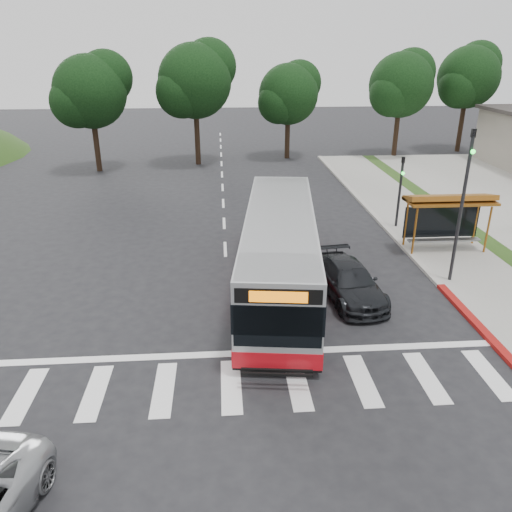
{
  "coord_description": "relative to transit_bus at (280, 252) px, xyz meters",
  "views": [
    {
      "loc": [
        -0.15,
        -17.27,
        9.36
      ],
      "look_at": [
        1.2,
        1.19,
        1.6
      ],
      "focal_mm": 35.0,
      "sensor_mm": 36.0,
      "label": 1
    }
  ],
  "objects": [
    {
      "name": "traffic_signal_ne_short",
      "position": [
        7.42,
        7.04,
        0.86
      ],
      "size": [
        0.18,
        0.37,
        4.0
      ],
      "color": "black",
      "rests_on": "ground"
    },
    {
      "name": "curb_east",
      "position": [
        6.82,
        6.55,
        -1.54
      ],
      "size": [
        0.3,
        40.0,
        0.15
      ],
      "primitive_type": "cube",
      "color": "#9E9991",
      "rests_on": "ground"
    },
    {
      "name": "tree_north_c",
      "position": [
        -12.11,
        22.61,
        4.67
      ],
      "size": [
        6.16,
        5.74,
        9.3
      ],
      "color": "black",
      "rests_on": "ground"
    },
    {
      "name": "tree_north_a",
      "position": [
        -4.1,
        24.62,
        5.3
      ],
      "size": [
        6.6,
        6.15,
        10.17
      ],
      "color": "black",
      "rests_on": "ground"
    },
    {
      "name": "transit_bus",
      "position": [
        0.0,
        0.0,
        0.0
      ],
      "size": [
        4.26,
        12.78,
        3.24
      ],
      "primitive_type": null,
      "rotation": [
        0.0,
        0.0,
        -0.13
      ],
      "color": "#AEB1B3",
      "rests_on": "ground"
    },
    {
      "name": "crosswalk_ladder",
      "position": [
        -2.18,
        -6.45,
        -1.61
      ],
      "size": [
        18.0,
        2.6,
        0.01
      ],
      "primitive_type": "cube",
      "color": "silver",
      "rests_on": "ground"
    },
    {
      "name": "ground",
      "position": [
        -2.18,
        -1.45,
        -1.62
      ],
      "size": [
        140.0,
        140.0,
        0.0
      ],
      "primitive_type": "plane",
      "color": "black",
      "rests_on": "ground"
    },
    {
      "name": "sidewalk_east",
      "position": [
        8.82,
        6.55,
        -1.56
      ],
      "size": [
        4.0,
        40.0,
        0.12
      ],
      "primitive_type": "cube",
      "color": "gray",
      "rests_on": "ground"
    },
    {
      "name": "curb_east_red",
      "position": [
        6.82,
        -3.45,
        -1.54
      ],
      "size": [
        0.32,
        6.0,
        0.15
      ],
      "primitive_type": "cube",
      "color": "maroon",
      "rests_on": "ground"
    },
    {
      "name": "pedestrian",
      "position": [
        -1.39,
        -5.03,
        -0.62
      ],
      "size": [
        0.8,
        0.59,
        2.01
      ],
      "primitive_type": "imported",
      "rotation": [
        0.0,
        0.0,
        2.98
      ],
      "color": "silver",
      "rests_on": "ground"
    },
    {
      "name": "tree_north_b",
      "position": [
        3.89,
        26.61,
        4.04
      ],
      "size": [
        5.72,
        5.33,
        8.43
      ],
      "color": "black",
      "rests_on": "ground"
    },
    {
      "name": "bus_shelter",
      "position": [
        8.62,
        3.65,
        0.73
      ],
      "size": [
        4.2,
        1.6,
        2.86
      ],
      "color": "#905318",
      "rests_on": "sidewalk_east"
    },
    {
      "name": "tree_ne_a",
      "position": [
        13.89,
        26.61,
        4.77
      ],
      "size": [
        6.16,
        5.74,
        9.3
      ],
      "color": "black",
      "rests_on": "parking_lot"
    },
    {
      "name": "dark_sedan",
      "position": [
        2.71,
        -0.98,
        -0.92
      ],
      "size": [
        2.53,
        5.0,
        1.39
      ],
      "primitive_type": "imported",
      "rotation": [
        0.0,
        0.0,
        0.12
      ],
      "color": "black",
      "rests_on": "ground"
    },
    {
      "name": "traffic_signal_ne_tall",
      "position": [
        7.42,
        0.04,
        2.26
      ],
      "size": [
        0.18,
        0.37,
        6.5
      ],
      "color": "black",
      "rests_on": "ground"
    },
    {
      "name": "tree_ne_b",
      "position": [
        20.89,
        28.61,
        5.3
      ],
      "size": [
        6.16,
        5.74,
        10.02
      ],
      "color": "black",
      "rests_on": "ground"
    }
  ]
}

